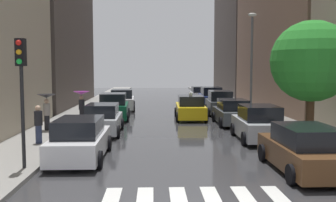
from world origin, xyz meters
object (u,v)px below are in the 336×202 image
(parked_car_left_second, at_px, (103,120))
(parked_car_right_second, at_px, (258,124))
(street_tree_right, at_px, (312,61))
(traffic_light_left_corner, at_px, (21,74))
(pedestrian_near_tree, at_px, (47,104))
(parked_car_left_third, at_px, (114,107))
(pedestrian_by_kerb, at_px, (82,100))
(parked_car_right_fourth, at_px, (220,103))
(parked_car_right_sixth, at_px, (200,94))
(lamp_post_right, at_px, (252,57))
(parked_car_right_third, at_px, (232,113))
(pedestrian_far_side, at_px, (38,124))
(parked_car_right_fifth, at_px, (211,98))
(parked_car_left_fourth, at_px, (122,100))
(taxi_midroad, at_px, (190,108))
(parked_car_right_nearest, at_px, (305,150))
(parked_car_left_nearest, at_px, (80,140))

(parked_car_left_second, relative_size, parked_car_right_second, 0.99)
(street_tree_right, relative_size, traffic_light_left_corner, 1.27)
(pedestrian_near_tree, bearing_deg, parked_car_left_third, 61.02)
(pedestrian_near_tree, height_order, street_tree_right, street_tree_right)
(parked_car_left_second, xyz_separation_m, pedestrian_by_kerb, (-1.75, 3.52, 0.78))
(parked_car_left_third, distance_m, parked_car_right_fourth, 8.16)
(parked_car_right_sixth, height_order, lamp_post_right, lamp_post_right)
(parked_car_right_third, bearing_deg, lamp_post_right, -34.38)
(lamp_post_right, bearing_deg, pedestrian_far_side, -142.39)
(parked_car_right_fourth, height_order, parked_car_right_fifth, parked_car_right_fifth)
(pedestrian_far_side, bearing_deg, pedestrian_by_kerb, 11.76)
(parked_car_right_second, height_order, parked_car_right_third, parked_car_right_second)
(parked_car_left_fourth, height_order, pedestrian_far_side, pedestrian_far_side)
(parked_car_left_fourth, height_order, pedestrian_by_kerb, pedestrian_by_kerb)
(parked_car_right_fifth, bearing_deg, taxi_midroad, 163.49)
(parked_car_left_third, relative_size, pedestrian_by_kerb, 2.15)
(parked_car_right_nearest, distance_m, parked_car_right_third, 11.03)
(parked_car_right_sixth, bearing_deg, parked_car_left_third, 152.61)
(pedestrian_near_tree, distance_m, lamp_post_right, 13.76)
(parked_car_right_third, bearing_deg, parked_car_right_nearest, -178.86)
(taxi_midroad, bearing_deg, parked_car_left_second, 139.55)
(parked_car_left_second, distance_m, street_tree_right, 10.73)
(parked_car_right_nearest, distance_m, parked_car_right_sixth, 28.47)
(parked_car_right_sixth, relative_size, lamp_post_right, 0.58)
(parked_car_left_third, distance_m, parked_car_right_second, 11.00)
(traffic_light_left_corner, xyz_separation_m, lamp_post_right, (11.00, 13.39, 0.91))
(parked_car_left_nearest, height_order, parked_car_right_fifth, parked_car_right_fifth)
(parked_car_left_second, distance_m, parked_car_right_second, 8.03)
(parked_car_right_nearest, bearing_deg, parked_car_right_fifth, -0.44)
(parked_car_right_nearest, relative_size, parked_car_right_sixth, 1.13)
(pedestrian_far_side, distance_m, traffic_light_left_corner, 4.94)
(pedestrian_near_tree, bearing_deg, parked_car_right_fifth, 52.49)
(parked_car_right_nearest, relative_size, parked_car_right_fourth, 1.10)
(parked_car_left_fourth, bearing_deg, parked_car_right_nearest, -161.34)
(parked_car_right_sixth, distance_m, taxi_midroad, 14.94)
(parked_car_right_second, bearing_deg, parked_car_right_fourth, 1.53)
(pedestrian_far_side, relative_size, street_tree_right, 0.31)
(taxi_midroad, height_order, pedestrian_near_tree, pedestrian_near_tree)
(parked_car_right_third, relative_size, lamp_post_right, 0.60)
(parked_car_right_third, relative_size, parked_car_right_fifth, 0.89)
(parked_car_right_fifth, bearing_deg, pedestrian_near_tree, 142.42)
(parked_car_left_nearest, height_order, parked_car_left_second, parked_car_left_second)
(parked_car_left_second, relative_size, parked_car_left_third, 1.00)
(parked_car_right_second, distance_m, parked_car_right_fourth, 10.61)
(parked_car_right_sixth, xyz_separation_m, taxi_midroad, (-2.40, -14.74, 0.04))
(parked_car_right_nearest, relative_size, street_tree_right, 0.84)
(parked_car_right_third, bearing_deg, parked_car_right_fourth, -1.39)
(parked_car_right_fifth, bearing_deg, lamp_post_right, -168.01)
(parked_car_left_fourth, xyz_separation_m, pedestrian_far_side, (-2.49, -15.01, 0.23))
(lamp_post_right, bearing_deg, taxi_midroad, 179.45)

